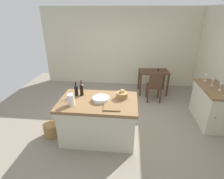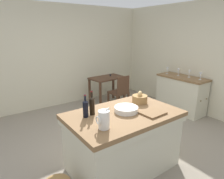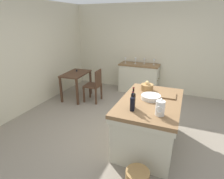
# 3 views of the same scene
# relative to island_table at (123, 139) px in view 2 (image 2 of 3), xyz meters

# --- Properties ---
(ground_plane) EXTENTS (6.76, 6.76, 0.00)m
(ground_plane) POSITION_rel_island_table_xyz_m (0.24, 0.49, -0.47)
(ground_plane) COLOR gray
(wall_back) EXTENTS (5.32, 0.12, 2.60)m
(wall_back) POSITION_rel_island_table_xyz_m (0.24, 3.09, 0.83)
(wall_back) COLOR beige
(wall_back) RESTS_ON ground
(wall_right) EXTENTS (0.12, 5.20, 2.60)m
(wall_right) POSITION_rel_island_table_xyz_m (2.84, 0.49, 0.83)
(wall_right) COLOR beige
(wall_right) RESTS_ON ground
(island_table) EXTENTS (1.53, 0.98, 0.86)m
(island_table) POSITION_rel_island_table_xyz_m (0.00, 0.00, 0.00)
(island_table) COLOR brown
(island_table) RESTS_ON ground
(side_cabinet) EXTENTS (0.52, 1.20, 0.89)m
(side_cabinet) POSITION_rel_island_table_xyz_m (2.50, 0.84, -0.02)
(side_cabinet) COLOR brown
(side_cabinet) RESTS_ON ground
(writing_desk) EXTENTS (0.93, 0.62, 0.79)m
(writing_desk) POSITION_rel_island_table_xyz_m (1.34, 2.35, 0.16)
(writing_desk) COLOR #472D1E
(writing_desk) RESTS_ON ground
(wooden_chair) EXTENTS (0.41, 0.41, 0.90)m
(wooden_chair) POSITION_rel_island_table_xyz_m (1.32, 1.76, 0.02)
(wooden_chair) COLOR #472D1E
(wooden_chair) RESTS_ON ground
(pitcher) EXTENTS (0.17, 0.13, 0.26)m
(pitcher) POSITION_rel_island_table_xyz_m (-0.47, -0.22, 0.51)
(pitcher) COLOR silver
(pitcher) RESTS_ON island_table
(wash_bowl) EXTENTS (0.33, 0.33, 0.07)m
(wash_bowl) POSITION_rel_island_table_xyz_m (0.06, 0.01, 0.43)
(wash_bowl) COLOR silver
(wash_bowl) RESTS_ON island_table
(bread_basket) EXTENTS (0.23, 0.23, 0.19)m
(bread_basket) POSITION_rel_island_table_xyz_m (0.45, 0.16, 0.47)
(bread_basket) COLOR olive
(bread_basket) RESTS_ON island_table
(cutting_board) EXTENTS (0.32, 0.27, 0.02)m
(cutting_board) POSITION_rel_island_table_xyz_m (0.30, -0.25, 0.41)
(cutting_board) COLOR brown
(cutting_board) RESTS_ON island_table
(wine_bottle_dark) EXTENTS (0.07, 0.07, 0.33)m
(wine_bottle_dark) POSITION_rel_island_table_xyz_m (-0.37, 0.20, 0.53)
(wine_bottle_dark) COLOR black
(wine_bottle_dark) RESTS_ON island_table
(wine_bottle_amber) EXTENTS (0.07, 0.07, 0.31)m
(wine_bottle_amber) POSITION_rel_island_table_xyz_m (-0.48, 0.18, 0.52)
(wine_bottle_amber) COLOR black
(wine_bottle_amber) RESTS_ON island_table
(wine_glass_far_left) EXTENTS (0.07, 0.07, 0.17)m
(wine_glass_far_left) POSITION_rel_island_table_xyz_m (2.54, 0.42, 0.54)
(wine_glass_far_left) COLOR white
(wine_glass_far_left) RESTS_ON side_cabinet
(wine_glass_left) EXTENTS (0.07, 0.07, 0.17)m
(wine_glass_left) POSITION_rel_island_table_xyz_m (2.55, 0.70, 0.54)
(wine_glass_left) COLOR white
(wine_glass_left) RESTS_ON side_cabinet
(wine_glass_middle) EXTENTS (0.07, 0.07, 0.18)m
(wine_glass_middle) POSITION_rel_island_table_xyz_m (2.49, 0.96, 0.54)
(wine_glass_middle) COLOR white
(wine_glass_middle) RESTS_ON side_cabinet
(wine_glass_right) EXTENTS (0.07, 0.07, 0.17)m
(wine_glass_right) POSITION_rel_island_table_xyz_m (2.45, 1.27, 0.54)
(wine_glass_right) COLOR white
(wine_glass_right) RESTS_ON side_cabinet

